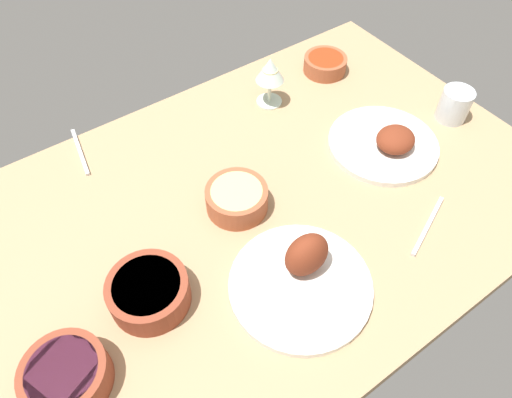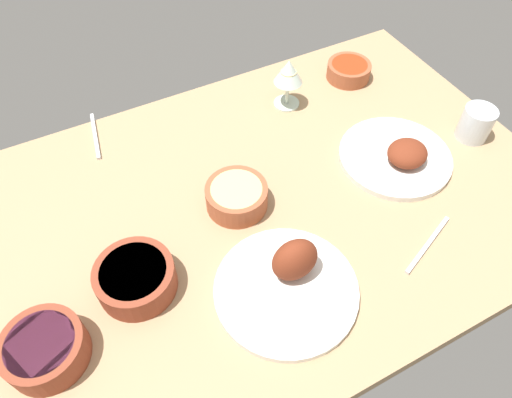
% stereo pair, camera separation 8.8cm
% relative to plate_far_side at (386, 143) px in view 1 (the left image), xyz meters
% --- Properties ---
extents(dining_table, '(1.40, 0.90, 0.04)m').
position_rel_plate_far_side_xyz_m(dining_table, '(0.37, -0.04, -0.04)').
color(dining_table, tan).
rests_on(dining_table, ground).
extents(plate_far_side, '(0.27, 0.27, 0.07)m').
position_rel_plate_far_side_xyz_m(plate_far_side, '(0.00, 0.00, 0.00)').
color(plate_far_side, silver).
rests_on(plate_far_side, dining_table).
extents(plate_center_main, '(0.29, 0.29, 0.11)m').
position_rel_plate_far_side_xyz_m(plate_center_main, '(0.41, 0.18, 0.01)').
color(plate_center_main, silver).
rests_on(plate_center_main, dining_table).
extents(bowl_sauce, '(0.12, 0.12, 0.05)m').
position_rel_plate_far_side_xyz_m(bowl_sauce, '(-0.08, -0.33, 0.01)').
color(bowl_sauce, '#A35133').
rests_on(bowl_sauce, dining_table).
extents(bowl_onions, '(0.15, 0.15, 0.06)m').
position_rel_plate_far_side_xyz_m(bowl_onions, '(0.86, 0.10, 0.02)').
color(bowl_onions, brown).
rests_on(bowl_onions, dining_table).
extents(bowl_potatoes, '(0.14, 0.14, 0.06)m').
position_rel_plate_far_side_xyz_m(bowl_potatoes, '(0.41, -0.06, 0.01)').
color(bowl_potatoes, '#A35133').
rests_on(bowl_potatoes, dining_table).
extents(bowl_pasta, '(0.16, 0.16, 0.06)m').
position_rel_plate_far_side_xyz_m(bowl_pasta, '(0.68, 0.04, 0.02)').
color(bowl_pasta, brown).
rests_on(bowl_pasta, dining_table).
extents(wine_glass, '(0.08, 0.08, 0.14)m').
position_rel_plate_far_side_xyz_m(wine_glass, '(0.13, -0.31, 0.08)').
color(wine_glass, silver).
rests_on(wine_glass, dining_table).
extents(water_tumbler, '(0.08, 0.08, 0.09)m').
position_rel_plate_far_side_xyz_m(water_tumbler, '(-0.22, 0.02, 0.03)').
color(water_tumbler, silver).
rests_on(water_tumbler, dining_table).
extents(fork_loose, '(0.04, 0.17, 0.01)m').
position_rel_plate_far_side_xyz_m(fork_loose, '(0.64, -0.43, -0.01)').
color(fork_loose, silver).
rests_on(fork_loose, dining_table).
extents(spoon_loose, '(0.17, 0.08, 0.01)m').
position_rel_plate_far_side_xyz_m(spoon_loose, '(0.10, 0.23, -0.01)').
color(spoon_loose, silver).
rests_on(spoon_loose, dining_table).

